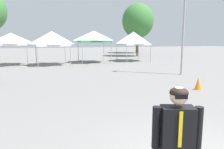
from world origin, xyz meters
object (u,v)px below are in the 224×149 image
Objects in this scene: canopy_tent_behind_center at (94,37)px; traffic_cone_lot_center at (198,84)px; canopy_tent_behind_right at (11,39)px; tree_behind_tents_center at (138,21)px; canopy_tent_center at (52,39)px; canopy_tent_right_of_center at (133,38)px; person_foreground at (176,143)px; tree_behind_tents_right at (137,23)px.

canopy_tent_behind_center reaches higher than traffic_cone_lot_center.
tree_behind_tents_center is (16.66, 6.44, 2.74)m from canopy_tent_behind_right.
canopy_tent_center is at bearing 113.27° from traffic_cone_lot_center.
canopy_tent_behind_center is 5.67× the size of traffic_cone_lot_center.
tree_behind_tents_center reaches higher than canopy_tent_center.
canopy_tent_behind_right is at bearing 123.00° from traffic_cone_lot_center.
canopy_tent_right_of_center is (12.79, -0.16, 0.10)m from canopy_tent_behind_right.
canopy_tent_behind_center is (4.41, 0.94, 0.25)m from canopy_tent_center.
canopy_tent_behind_center is 20.59m from person_foreground.
canopy_tent_right_of_center is at bearing -0.70° from canopy_tent_behind_right.
traffic_cone_lot_center is at bearing -66.73° from canopy_tent_center.
canopy_tent_behind_right is 17.36m from traffic_cone_lot_center.
canopy_tent_right_of_center is 8.09m from tree_behind_tents_center.
traffic_cone_lot_center is at bearing 45.76° from person_foreground.
traffic_cone_lot_center is (5.67, 5.83, -0.74)m from person_foreground.
tree_behind_tents_right is 13.93× the size of traffic_cone_lot_center.
tree_behind_tents_center is at bearing 59.58° from canopy_tent_right_of_center.
canopy_tent_behind_center is at bearing 95.24° from traffic_cone_lot_center.
traffic_cone_lot_center is at bearing -111.04° from tree_behind_tents_right.
canopy_tent_right_of_center is (4.72, 0.07, -0.18)m from canopy_tent_behind_center.
tree_behind_tents_center is 13.05× the size of traffic_cone_lot_center.
canopy_tent_right_of_center is 16.22m from tree_behind_tents_right.
canopy_tent_center is at bearing -137.77° from tree_behind_tents_right.
tree_behind_tents_center reaches higher than canopy_tent_right_of_center.
tree_behind_tents_right reaches higher than traffic_cone_lot_center.
traffic_cone_lot_center is at bearing -103.45° from canopy_tent_right_of_center.
canopy_tent_behind_right is 0.95× the size of canopy_tent_center.
tree_behind_tents_center reaches higher than canopy_tent_behind_right.
canopy_tent_right_of_center is at bearing -120.42° from tree_behind_tents_center.
person_foreground is at bearing -79.64° from canopy_tent_behind_right.
person_foreground is at bearing -102.29° from canopy_tent_behind_center.
canopy_tent_behind_center is 11.15m from tree_behind_tents_center.
tree_behind_tents_right is 30.84m from traffic_cone_lot_center.
canopy_tent_behind_right is at bearing 162.40° from canopy_tent_center.
tree_behind_tents_right reaches higher than tree_behind_tents_center.
canopy_tent_behind_center is (8.07, -0.22, 0.28)m from canopy_tent_behind_right.
tree_behind_tents_center is 0.94× the size of tree_behind_tents_right.
canopy_tent_center is 0.96× the size of canopy_tent_behind_center.
canopy_tent_right_of_center reaches higher than traffic_cone_lot_center.
canopy_tent_right_of_center reaches higher than canopy_tent_behind_right.
tree_behind_tents_right is at bearing 64.17° from tree_behind_tents_center.
canopy_tent_center reaches higher than traffic_cone_lot_center.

